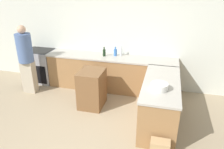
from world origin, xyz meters
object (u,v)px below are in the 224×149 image
mixing_bowl (159,87)px  person_by_range (26,58)px  island_table (92,89)px  water_bottle_blue (115,52)px  range_oven (41,66)px  wine_bottle_dark (104,53)px  vinegar_bottle_clear (121,52)px

mixing_bowl → person_by_range: bearing=165.5°
island_table → water_bottle_blue: size_ratio=3.76×
range_oven → wine_bottle_dark: wine_bottle_dark is taller
water_bottle_blue → wine_bottle_dark: bearing=-158.9°
mixing_bowl → vinegar_bottle_clear: (-1.05, 1.66, 0.04)m
island_table → wine_bottle_dark: 1.08m
vinegar_bottle_clear → wine_bottle_dark: bearing=-160.6°
vinegar_bottle_clear → mixing_bowl: bearing=-57.6°
range_oven → mixing_bowl: size_ratio=2.94×
water_bottle_blue → person_by_range: size_ratio=0.13×
wine_bottle_dark → water_bottle_blue: size_ratio=1.04×
wine_bottle_dark → water_bottle_blue: wine_bottle_dark is taller
range_oven → mixing_bowl: mixing_bowl is taller
person_by_range → vinegar_bottle_clear: bearing=20.4°
island_table → vinegar_bottle_clear: (0.43, 1.07, 0.57)m
island_table → person_by_range: bearing=172.1°
vinegar_bottle_clear → water_bottle_blue: 0.14m
mixing_bowl → water_bottle_blue: water_bottle_blue is taller
wine_bottle_dark → vinegar_bottle_clear: size_ratio=0.97×
person_by_range → range_oven: bearing=95.7°
mixing_bowl → water_bottle_blue: size_ratio=1.36×
island_table → range_oven: bearing=153.3°
mixing_bowl → wine_bottle_dark: bearing=133.8°
island_table → mixing_bowl: 1.68m
range_oven → person_by_range: (0.07, -0.68, 0.47)m
mixing_bowl → person_by_range: size_ratio=0.18×
wine_bottle_dark → water_bottle_blue: 0.29m
vinegar_bottle_clear → water_bottle_blue: vinegar_bottle_clear is taller
island_table → person_by_range: (-1.77, 0.25, 0.50)m
wine_bottle_dark → water_bottle_blue: (0.27, 0.10, -0.00)m
water_bottle_blue → person_by_range: person_by_range is taller
range_oven → mixing_bowl: bearing=-24.6°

